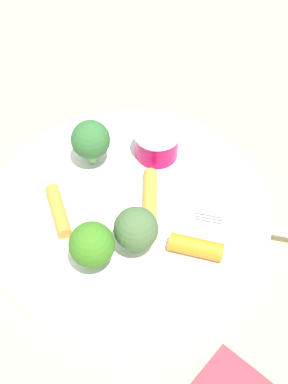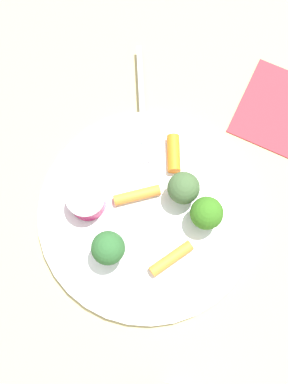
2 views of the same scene
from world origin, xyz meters
name	(u,v)px [view 1 (image 1 of 2)]	position (x,y,z in m)	size (l,w,h in m)	color
ground_plane	(129,213)	(0.00, 0.00, 0.00)	(2.40, 2.40, 0.00)	tan
plate	(128,209)	(0.00, 0.00, 0.01)	(0.27, 0.27, 0.01)	white
sauce_cup	(157,143)	(0.05, 0.05, 0.03)	(0.05, 0.05, 0.03)	#9F0840
broccoli_floret_0	(92,245)	(-0.05, -0.05, 0.04)	(0.04, 0.04, 0.05)	#90B86E
broccoli_floret_1	(91,140)	(-0.02, 0.07, 0.04)	(0.04, 0.04, 0.05)	#83B568
broccoli_floret_2	(136,229)	(-0.01, -0.05, 0.04)	(0.04, 0.04, 0.05)	#8EB368
carrot_stick_0	(151,198)	(0.02, 0.00, 0.02)	(0.01, 0.01, 0.06)	orange
carrot_stick_1	(196,247)	(0.04, -0.07, 0.02)	(0.02, 0.02, 0.05)	orange
carrot_stick_2	(58,211)	(-0.07, 0.01, 0.02)	(0.01, 0.01, 0.06)	orange
fork	(283,233)	(0.12, -0.08, 0.01)	(0.15, 0.10, 0.00)	#ACB2B7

